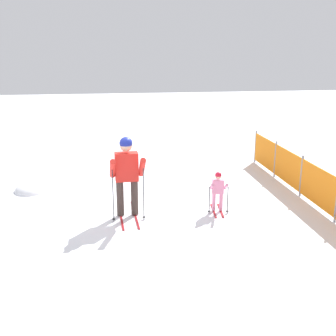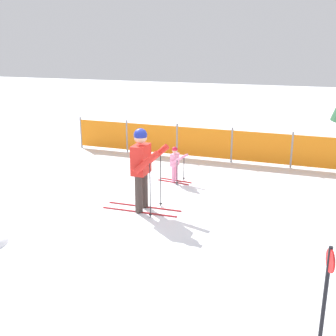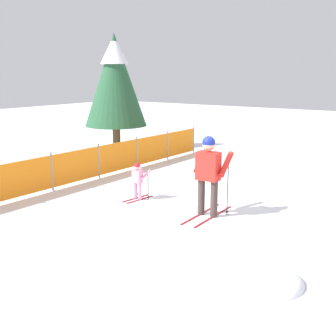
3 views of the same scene
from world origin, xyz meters
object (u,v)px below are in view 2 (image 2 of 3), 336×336
at_px(skier_child, 175,162).
at_px(safety_fence, 232,145).
at_px(skier_adult, 142,162).
at_px(trail_marker, 326,288).

xyz_separation_m(skier_child, safety_fence, (1.04, 2.42, -0.01)).
relative_size(skier_adult, trail_marker, 1.33).
bearing_deg(skier_child, safety_fence, 74.49).
bearing_deg(trail_marker, skier_adult, 137.35).
bearing_deg(skier_adult, skier_child, 87.28).
bearing_deg(safety_fence, skier_adult, -103.70).
distance_m(skier_adult, trail_marker, 5.09).
bearing_deg(safety_fence, trail_marker, -71.72).
relative_size(skier_adult, safety_fence, 0.17).
relative_size(skier_child, trail_marker, 0.69).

